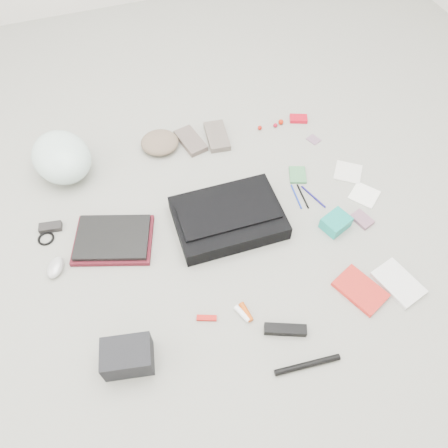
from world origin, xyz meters
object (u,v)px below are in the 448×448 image
object	(u,v)px
messenger_bag	(228,218)
book_red	(360,290)
accordion_wallet	(336,223)
laptop	(113,237)
bike_helmet	(62,157)
camera_bag	(128,357)

from	to	relation	value
messenger_bag	book_red	size ratio (longest dim) A/B	2.38
book_red	accordion_wallet	xyz separation A→B (m)	(0.05, 0.31, 0.02)
laptop	accordion_wallet	bearing A→B (deg)	3.77
bike_helmet	laptop	bearing A→B (deg)	-91.60
camera_bag	accordion_wallet	distance (m)	1.01
bike_helmet	book_red	xyz separation A→B (m)	(1.01, -1.03, -0.09)
camera_bag	book_red	size ratio (longest dim) A/B	0.90
book_red	accordion_wallet	size ratio (longest dim) A/B	1.69
book_red	bike_helmet	bearing A→B (deg)	111.11
messenger_bag	accordion_wallet	bearing A→B (deg)	-20.10
camera_bag	accordion_wallet	xyz separation A→B (m)	(0.97, 0.29, -0.03)
book_red	accordion_wallet	world-z (taller)	accordion_wallet
book_red	accordion_wallet	bearing A→B (deg)	57.29
laptop	messenger_bag	bearing A→B (deg)	10.35
camera_bag	accordion_wallet	bearing A→B (deg)	27.70
bike_helmet	book_red	bearing A→B (deg)	-62.91
laptop	camera_bag	xyz separation A→B (m)	(-0.05, -0.53, 0.02)
bike_helmet	camera_bag	size ratio (longest dim) A/B	1.86
laptop	bike_helmet	bearing A→B (deg)	124.12
book_red	accordion_wallet	distance (m)	0.32
messenger_bag	book_red	xyz separation A→B (m)	(0.38, -0.49, -0.03)
bike_helmet	camera_bag	distance (m)	1.01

